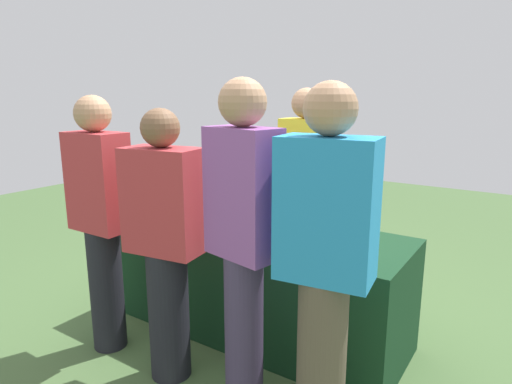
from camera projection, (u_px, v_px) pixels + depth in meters
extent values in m
plane|color=#476638|center=(256.00, 328.00, 3.24)|extent=(12.00, 12.00, 0.00)
cube|color=#14381E|center=(256.00, 279.00, 3.15)|extent=(2.11, 0.76, 0.78)
cylinder|color=black|center=(269.00, 206.00, 3.19)|extent=(0.07, 0.07, 0.23)
cylinder|color=black|center=(269.00, 185.00, 3.16)|extent=(0.03, 0.03, 0.08)
cylinder|color=gold|center=(269.00, 179.00, 3.15)|extent=(0.03, 0.03, 0.02)
cylinder|color=silver|center=(269.00, 207.00, 3.20)|extent=(0.07, 0.07, 0.08)
cylinder|color=black|center=(284.00, 213.00, 3.02)|extent=(0.07, 0.07, 0.21)
cylinder|color=black|center=(284.00, 192.00, 2.99)|extent=(0.03, 0.03, 0.08)
cylinder|color=gold|center=(284.00, 185.00, 2.98)|extent=(0.03, 0.03, 0.02)
cylinder|color=silver|center=(284.00, 215.00, 3.02)|extent=(0.07, 0.07, 0.07)
cylinder|color=black|center=(309.00, 214.00, 2.99)|extent=(0.07, 0.07, 0.21)
cylinder|color=black|center=(309.00, 193.00, 2.96)|extent=(0.03, 0.03, 0.09)
cylinder|color=gold|center=(309.00, 185.00, 2.95)|extent=(0.03, 0.03, 0.02)
cylinder|color=silver|center=(309.00, 216.00, 2.99)|extent=(0.07, 0.07, 0.07)
cylinder|color=black|center=(322.00, 220.00, 2.86)|extent=(0.07, 0.07, 0.21)
cylinder|color=black|center=(323.00, 197.00, 2.83)|extent=(0.03, 0.03, 0.09)
cylinder|color=maroon|center=(323.00, 190.00, 2.82)|extent=(0.03, 0.03, 0.02)
cylinder|color=silver|center=(322.00, 221.00, 2.86)|extent=(0.07, 0.07, 0.07)
cylinder|color=silver|center=(224.00, 223.00, 3.14)|extent=(0.06, 0.06, 0.00)
cylinder|color=silver|center=(224.00, 219.00, 3.14)|extent=(0.01, 0.01, 0.06)
sphere|color=silver|center=(223.00, 211.00, 3.12)|extent=(0.07, 0.07, 0.07)
sphere|color=#590C19|center=(223.00, 212.00, 3.13)|extent=(0.04, 0.04, 0.04)
cylinder|color=silver|center=(242.00, 235.00, 2.89)|extent=(0.06, 0.06, 0.00)
cylinder|color=silver|center=(241.00, 230.00, 2.88)|extent=(0.01, 0.01, 0.06)
sphere|color=silver|center=(241.00, 222.00, 2.87)|extent=(0.06, 0.06, 0.06)
cylinder|color=silver|center=(263.00, 233.00, 2.92)|extent=(0.06, 0.06, 0.00)
cylinder|color=silver|center=(263.00, 228.00, 2.91)|extent=(0.01, 0.01, 0.08)
sphere|color=silver|center=(263.00, 218.00, 2.90)|extent=(0.06, 0.06, 0.06)
cylinder|color=silver|center=(290.00, 241.00, 2.78)|extent=(0.06, 0.06, 0.00)
cylinder|color=silver|center=(290.00, 236.00, 2.77)|extent=(0.01, 0.01, 0.06)
sphere|color=silver|center=(290.00, 226.00, 2.76)|extent=(0.07, 0.07, 0.07)
sphere|color=#590C19|center=(290.00, 228.00, 2.76)|extent=(0.04, 0.04, 0.04)
cylinder|color=silver|center=(309.00, 244.00, 2.71)|extent=(0.06, 0.06, 0.00)
cylinder|color=silver|center=(309.00, 238.00, 2.70)|extent=(0.01, 0.01, 0.08)
sphere|color=silver|center=(309.00, 228.00, 2.69)|extent=(0.06, 0.06, 0.06)
cylinder|color=silver|center=(340.00, 252.00, 2.57)|extent=(0.07, 0.07, 0.00)
cylinder|color=silver|center=(341.00, 247.00, 2.57)|extent=(0.01, 0.01, 0.07)
sphere|color=silver|center=(341.00, 236.00, 2.55)|extent=(0.07, 0.07, 0.07)
cylinder|color=silver|center=(184.00, 202.00, 3.38)|extent=(0.23, 0.23, 0.19)
cylinder|color=brown|center=(303.00, 252.00, 3.59)|extent=(0.21, 0.21, 0.85)
cube|color=yellow|center=(305.00, 161.00, 3.42)|extent=(0.38, 0.21, 0.64)
sphere|color=tan|center=(307.00, 103.00, 3.33)|extent=(0.23, 0.23, 0.23)
cylinder|color=black|center=(107.00, 289.00, 2.94)|extent=(0.22, 0.22, 0.83)
cube|color=#B23338|center=(98.00, 182.00, 2.78)|extent=(0.40, 0.22, 0.62)
sphere|color=tan|center=(93.00, 114.00, 2.68)|extent=(0.22, 0.22, 0.22)
cylinder|color=black|center=(169.00, 314.00, 2.63)|extent=(0.24, 0.24, 0.80)
cube|color=#B23338|center=(164.00, 201.00, 2.48)|extent=(0.47, 0.30, 0.60)
sphere|color=brown|center=(160.00, 128.00, 2.39)|extent=(0.22, 0.22, 0.22)
cylinder|color=#3F3351|center=(244.00, 332.00, 2.37)|extent=(0.21, 0.21, 0.87)
cube|color=#8C4C99|center=(243.00, 193.00, 2.20)|extent=(0.41, 0.28, 0.65)
sphere|color=tan|center=(242.00, 102.00, 2.10)|extent=(0.24, 0.24, 0.24)
cylinder|color=brown|center=(321.00, 362.00, 2.11)|extent=(0.24, 0.24, 0.86)
cube|color=#268CCC|center=(327.00, 210.00, 1.95)|extent=(0.46, 0.29, 0.65)
sphere|color=tan|center=(330.00, 109.00, 1.85)|extent=(0.23, 0.23, 0.23)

